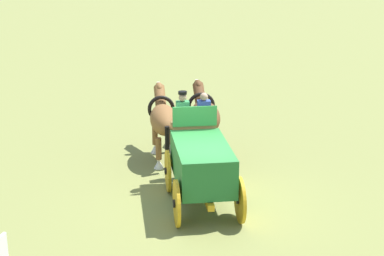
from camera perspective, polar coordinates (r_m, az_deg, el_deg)
name	(u,v)px	position (r m, az deg, el deg)	size (l,w,h in m)	color
ground_plane	(202,205)	(15.87, 0.92, -7.30)	(220.00, 220.00, 0.00)	olive
show_wagon	(201,162)	(15.60, 0.84, -3.19)	(5.67, 2.40, 2.68)	#236B2D
draft_horse_near	(163,120)	(18.83, -2.72, 0.77)	(3.02, 1.33, 2.13)	brown
draft_horse_off	(205,117)	(18.96, 1.20, 1.05)	(2.95, 1.35, 2.18)	brown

